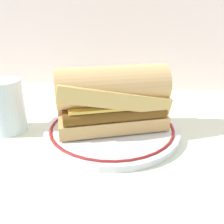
{
  "coord_description": "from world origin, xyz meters",
  "views": [
    {
      "loc": [
        0.06,
        -0.42,
        0.24
      ],
      "look_at": [
        -0.01,
        0.02,
        0.04
      ],
      "focal_mm": 39.28,
      "sensor_mm": 36.0,
      "label": 1
    }
  ],
  "objects_px": {
    "drinking_glass": "(8,110)",
    "butter_knife": "(78,96)",
    "plate": "(112,129)",
    "sausage_sandwich": "(112,98)"
  },
  "relations": [
    {
      "from": "drinking_glass",
      "to": "butter_knife",
      "type": "xyz_separation_m",
      "value": [
        0.08,
        0.22,
        -0.04
      ]
    },
    {
      "from": "plate",
      "to": "sausage_sandwich",
      "type": "height_order",
      "value": "sausage_sandwich"
    },
    {
      "from": "plate",
      "to": "sausage_sandwich",
      "type": "distance_m",
      "value": 0.07
    },
    {
      "from": "plate",
      "to": "butter_knife",
      "type": "distance_m",
      "value": 0.23
    },
    {
      "from": "plate",
      "to": "drinking_glass",
      "type": "xyz_separation_m",
      "value": [
        -0.21,
        -0.02,
        0.04
      ]
    },
    {
      "from": "drinking_glass",
      "to": "plate",
      "type": "bearing_deg",
      "value": 6.36
    },
    {
      "from": "drinking_glass",
      "to": "butter_knife",
      "type": "relative_size",
      "value": 0.79
    },
    {
      "from": "butter_knife",
      "to": "plate",
      "type": "bearing_deg",
      "value": -56.61
    },
    {
      "from": "sausage_sandwich",
      "to": "butter_knife",
      "type": "height_order",
      "value": "sausage_sandwich"
    },
    {
      "from": "plate",
      "to": "butter_knife",
      "type": "relative_size",
      "value": 2.0
    }
  ]
}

